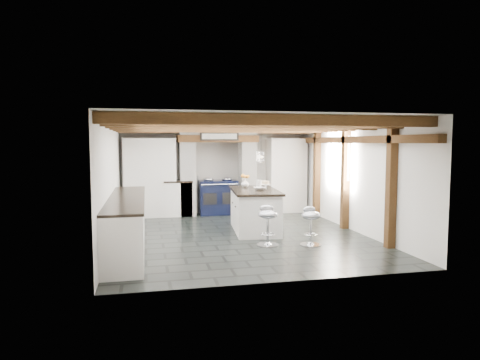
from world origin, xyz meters
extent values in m
plane|color=black|center=(0.00, 0.00, 0.00)|extent=(6.00, 6.00, 0.00)
plane|color=silver|center=(0.00, 3.00, 1.15)|extent=(5.00, 0.00, 5.00)
plane|color=silver|center=(-2.50, 0.00, 1.15)|extent=(0.00, 6.00, 6.00)
plane|color=silver|center=(2.50, 0.00, 1.15)|extent=(0.00, 6.00, 6.00)
plane|color=white|center=(0.00, 0.00, 2.30)|extent=(6.00, 6.00, 0.00)
cube|color=white|center=(-0.80, 2.70, 0.95)|extent=(0.40, 0.60, 1.90)
cube|color=white|center=(0.80, 2.70, 0.95)|extent=(0.40, 0.60, 1.90)
cube|color=#583819|center=(0.00, 2.70, 1.99)|extent=(2.10, 0.65, 0.18)
cube|color=white|center=(0.00, 2.70, 2.15)|extent=(2.00, 0.60, 0.31)
cube|color=black|center=(0.00, 2.38, 2.05)|extent=(1.00, 0.03, 0.22)
cube|color=silver|center=(0.00, 2.36, 2.05)|extent=(0.90, 0.01, 0.14)
cube|color=white|center=(-1.75, 2.70, 1.00)|extent=(1.30, 0.58, 2.00)
cube|color=white|center=(1.90, 2.70, 1.00)|extent=(1.00, 0.58, 2.00)
cube|color=white|center=(-2.20, -0.60, 0.44)|extent=(0.60, 3.80, 0.88)
cube|color=black|center=(-2.20, -0.60, 0.90)|extent=(0.64, 3.80, 0.04)
cube|color=white|center=(-1.05, 2.70, 0.44)|extent=(0.70, 0.60, 0.88)
cube|color=black|center=(-1.05, 2.70, 0.90)|extent=(0.74, 0.64, 0.04)
cube|color=#583819|center=(2.42, 0.00, 1.95)|extent=(0.15, 5.80, 0.14)
plane|color=white|center=(2.48, 0.60, 1.55)|extent=(0.00, 0.90, 0.90)
cube|color=#583819|center=(0.00, -2.60, 2.21)|extent=(5.00, 0.16, 0.16)
cube|color=#583819|center=(0.00, -1.73, 2.21)|extent=(5.00, 0.16, 0.16)
cube|color=#583819|center=(0.00, -0.87, 2.21)|extent=(5.00, 0.16, 0.16)
cube|color=#583819|center=(0.00, 0.00, 2.21)|extent=(5.00, 0.16, 0.16)
cube|color=#583819|center=(0.00, 0.87, 2.21)|extent=(5.00, 0.16, 0.16)
cube|color=#583819|center=(0.00, 1.73, 2.21)|extent=(5.00, 0.16, 0.16)
cube|color=#583819|center=(0.00, 2.60, 2.21)|extent=(5.00, 0.16, 0.16)
cube|color=#583819|center=(2.42, -1.60, 1.15)|extent=(0.15, 0.15, 2.30)
cube|color=#583819|center=(2.42, 0.20, 1.15)|extent=(0.15, 0.15, 2.30)
cube|color=#583819|center=(2.42, 1.80, 1.15)|extent=(0.15, 0.15, 2.30)
cylinder|color=black|center=(0.45, -0.05, 1.93)|extent=(0.01, 0.01, 0.56)
cylinder|color=white|center=(0.45, -0.05, 1.60)|extent=(0.09, 0.09, 0.22)
cylinder|color=black|center=(0.50, 0.25, 1.93)|extent=(0.01, 0.01, 0.56)
cylinder|color=white|center=(0.50, 0.25, 1.60)|extent=(0.09, 0.09, 0.22)
cylinder|color=black|center=(0.55, 0.55, 1.93)|extent=(0.01, 0.01, 0.56)
cylinder|color=white|center=(0.55, 0.55, 1.60)|extent=(0.09, 0.09, 0.22)
cube|color=black|center=(0.00, 2.68, 0.45)|extent=(1.00, 0.60, 0.90)
ellipsoid|color=silver|center=(-0.25, 2.68, 0.93)|extent=(0.28, 0.28, 0.11)
ellipsoid|color=silver|center=(0.25, 2.68, 0.93)|extent=(0.28, 0.28, 0.11)
cylinder|color=silver|center=(0.00, 2.36, 0.82)|extent=(0.95, 0.03, 0.03)
cube|color=black|center=(-0.25, 2.38, 0.45)|extent=(0.35, 0.02, 0.30)
cube|color=black|center=(0.25, 2.38, 0.45)|extent=(0.35, 0.02, 0.30)
cube|color=white|center=(0.41, 0.37, 0.42)|extent=(1.04, 1.81, 0.84)
cube|color=black|center=(0.41, 0.37, 0.87)|extent=(1.12, 1.89, 0.05)
imported|color=white|center=(0.32, 0.87, 0.98)|extent=(0.19, 0.19, 0.18)
ellipsoid|color=orange|center=(0.32, 0.87, 1.13)|extent=(0.19, 0.19, 0.12)
cylinder|color=white|center=(0.59, 0.69, 0.98)|extent=(0.12, 0.12, 0.17)
imported|color=white|center=(0.50, 0.27, 0.92)|extent=(0.27, 0.27, 0.06)
cylinder|color=white|center=(0.66, 0.40, 0.94)|extent=(0.05, 0.05, 0.10)
cylinder|color=white|center=(0.66, 0.40, 1.00)|extent=(0.21, 0.21, 0.01)
cylinder|color=beige|center=(0.66, 0.40, 1.04)|extent=(0.16, 0.16, 0.07)
cylinder|color=silver|center=(1.09, -1.14, 0.01)|extent=(0.39, 0.39, 0.03)
cone|color=silver|center=(1.09, -1.14, 0.05)|extent=(0.18, 0.18, 0.07)
cylinder|color=silver|center=(1.09, -1.14, 0.29)|extent=(0.04, 0.04, 0.49)
torus|color=silver|center=(1.09, -1.14, 0.21)|extent=(0.25, 0.25, 0.02)
ellipsoid|color=#9B9FA9|center=(1.09, -1.14, 0.56)|extent=(0.39, 0.39, 0.16)
ellipsoid|color=#9B9FA9|center=(1.08, -1.06, 0.65)|extent=(0.26, 0.12, 0.14)
cylinder|color=silver|center=(0.31, -0.98, 0.01)|extent=(0.40, 0.40, 0.03)
cone|color=silver|center=(0.31, -0.98, 0.05)|extent=(0.18, 0.18, 0.07)
cylinder|color=silver|center=(0.31, -0.98, 0.30)|extent=(0.05, 0.05, 0.50)
torus|color=silver|center=(0.31, -0.98, 0.22)|extent=(0.26, 0.26, 0.02)
ellipsoid|color=#9B9FA9|center=(0.31, -0.98, 0.59)|extent=(0.47, 0.47, 0.16)
ellipsoid|color=#9B9FA9|center=(0.34, -0.90, 0.68)|extent=(0.28, 0.18, 0.14)
camera|label=1|loc=(-1.85, -8.41, 1.89)|focal=32.00mm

